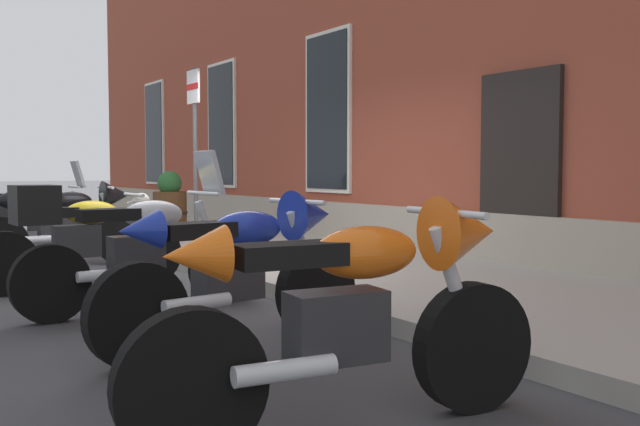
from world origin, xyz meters
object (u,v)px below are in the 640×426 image
(motorcycle_green_touring, at_px, (26,216))
(motorcycle_blue_sport, at_px, (244,264))
(motorcycle_black_sport, at_px, (69,221))
(motorcycle_yellow_naked, at_px, (84,242))
(barrel_planter, at_px, (170,206))
(motorcycle_grey_naked, at_px, (15,215))
(parking_sign, at_px, (195,132))
(motorcycle_orange_sport, at_px, (362,307))
(motorcycle_silver_touring, at_px, (128,246))

(motorcycle_green_touring, relative_size, motorcycle_blue_sport, 1.04)
(motorcycle_green_touring, distance_m, motorcycle_black_sport, 1.64)
(motorcycle_yellow_naked, height_order, motorcycle_blue_sport, motorcycle_blue_sport)
(motorcycle_green_touring, bearing_deg, barrel_planter, 102.76)
(motorcycle_black_sport, distance_m, barrel_planter, 3.04)
(motorcycle_grey_naked, height_order, parking_sign, parking_sign)
(motorcycle_blue_sport, height_order, motorcycle_orange_sport, motorcycle_orange_sport)
(barrel_planter, bearing_deg, motorcycle_green_touring, -77.24)
(barrel_planter, bearing_deg, motorcycle_black_sport, -44.78)
(parking_sign, bearing_deg, motorcycle_yellow_naked, -49.97)
(motorcycle_black_sport, relative_size, motorcycle_yellow_naked, 1.01)
(motorcycle_silver_touring, bearing_deg, barrel_planter, 155.33)
(motorcycle_orange_sport, distance_m, parking_sign, 6.58)
(motorcycle_yellow_naked, relative_size, motorcycle_blue_sport, 1.01)
(parking_sign, xyz_separation_m, barrel_planter, (-2.24, 0.52, -1.10))
(motorcycle_orange_sport, relative_size, parking_sign, 0.86)
(motorcycle_grey_naked, distance_m, motorcycle_blue_sport, 7.78)
(motorcycle_grey_naked, height_order, motorcycle_green_touring, motorcycle_green_touring)
(motorcycle_yellow_naked, distance_m, parking_sign, 2.75)
(motorcycle_black_sport, xyz_separation_m, barrel_planter, (-2.16, 2.14, 0.03))
(motorcycle_yellow_naked, relative_size, motorcycle_silver_touring, 0.97)
(motorcycle_green_touring, relative_size, motorcycle_orange_sport, 1.02)
(barrel_planter, bearing_deg, parking_sign, -12.93)
(barrel_planter, bearing_deg, motorcycle_orange_sport, -15.75)
(motorcycle_green_touring, height_order, motorcycle_black_sport, motorcycle_green_touring)
(motorcycle_orange_sport, relative_size, barrel_planter, 2.01)
(motorcycle_yellow_naked, distance_m, motorcycle_blue_sport, 3.00)
(motorcycle_grey_naked, relative_size, motorcycle_black_sport, 1.03)
(parking_sign, bearing_deg, motorcycle_grey_naked, -152.15)
(motorcycle_black_sport, bearing_deg, motorcycle_green_touring, -173.39)
(motorcycle_grey_naked, bearing_deg, motorcycle_green_touring, -4.45)
(motorcycle_green_touring, bearing_deg, motorcycle_yellow_naked, -1.31)
(motorcycle_yellow_naked, bearing_deg, motorcycle_grey_naked, 177.71)
(motorcycle_green_touring, xyz_separation_m, parking_sign, (1.72, 1.81, 1.14))
(motorcycle_black_sport, height_order, parking_sign, parking_sign)
(motorcycle_yellow_naked, distance_m, motorcycle_silver_touring, 1.44)
(motorcycle_orange_sport, bearing_deg, motorcycle_green_touring, 179.58)
(parking_sign, bearing_deg, motorcycle_silver_touring, -32.20)
(motorcycle_grey_naked, bearing_deg, parking_sign, 27.85)
(motorcycle_grey_naked, distance_m, motorcycle_orange_sport, 9.43)
(motorcycle_grey_naked, xyz_separation_m, motorcycle_black_sport, (3.12, 0.07, 0.10))
(motorcycle_grey_naked, relative_size, motorcycle_orange_sport, 1.03)
(motorcycle_black_sport, height_order, motorcycle_yellow_naked, motorcycle_black_sport)
(motorcycle_black_sport, xyz_separation_m, motorcycle_silver_touring, (3.11, -0.28, -0.00))
(motorcycle_blue_sport, distance_m, barrel_planter, 7.14)
(motorcycle_black_sport, relative_size, motorcycle_silver_touring, 0.98)
(motorcycle_grey_naked, xyz_separation_m, motorcycle_orange_sport, (9.42, -0.17, 0.10))
(motorcycle_grey_naked, bearing_deg, motorcycle_yellow_naked, -2.29)
(motorcycle_orange_sport, bearing_deg, barrel_planter, 164.25)
(motorcycle_yellow_naked, xyz_separation_m, barrel_planter, (-3.83, 2.40, 0.12))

